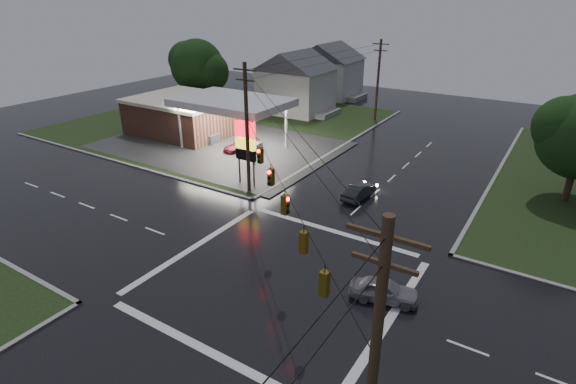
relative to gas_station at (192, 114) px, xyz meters
The scene contains 14 objects.
ground 32.46m from the gas_station, 37.50° to the right, with size 120.00×120.00×0.00m, color black.
grass_nw 6.79m from the gas_station, 92.95° to the left, with size 36.00×36.00×0.08m, color black.
gas_station is the anchor object (origin of this frame).
pylon_sign 17.81m from the gas_station, 31.22° to the right, with size 2.00×0.35×6.00m.
utility_pole_nw 19.38m from the gas_station, 32.23° to the right, with size 2.20×0.32×11.00m.
utility_pole_se 45.83m from the gas_station, 39.70° to the right, with size 2.20×0.32×11.00m.
utility_pole_n 24.60m from the gas_station, 48.53° to the left, with size 2.20×0.32×10.50m.
traffic_signals 32.63m from the gas_station, 37.50° to the right, with size 26.87×26.87×1.47m.
house_near 17.07m from the gas_station, 73.83° to the left, with size 11.05×8.48×8.60m.
house_far 28.61m from the gas_station, 82.50° to the left, with size 11.05×8.48×8.60m.
tree_nw_behind 13.63m from the gas_station, 128.42° to the left, with size 8.93×7.60×10.00m.
car_north 25.76m from the gas_station, 14.50° to the right, with size 1.37×3.93×1.30m, color #21262A.
car_crossing 36.71m from the gas_station, 30.00° to the right, with size 1.55×3.86×1.31m, color gray.
car_pump 9.30m from the gas_station, 12.59° to the right, with size 1.67×4.12×1.19m, color maroon.
Camera 1 is at (12.64, -19.07, 15.98)m, focal length 28.00 mm.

